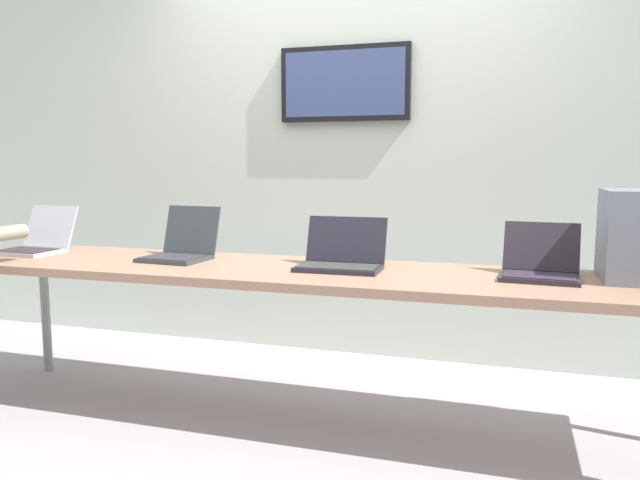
{
  "coord_description": "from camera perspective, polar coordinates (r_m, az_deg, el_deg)",
  "views": [
    {
      "loc": [
        0.92,
        -2.62,
        1.22
      ],
      "look_at": [
        0.11,
        -0.01,
        0.87
      ],
      "focal_mm": 34.41,
      "sensor_mm": 36.0,
      "label": 1
    }
  ],
  "objects": [
    {
      "name": "laptop_station_0",
      "position": [
        3.64,
        -24.83,
        -0.16
      ],
      "size": [
        0.32,
        0.35,
        0.24
      ],
      "color": "#B0B1BB",
      "rests_on": "workbench"
    },
    {
      "name": "back_wall",
      "position": [
        3.86,
        3.45,
        9.2
      ],
      "size": [
        8.0,
        0.11,
        2.69
      ],
      "color": "silver",
      "rests_on": "ground"
    },
    {
      "name": "laptop_station_2",
      "position": [
        2.8,
        2.02,
        -1.58
      ],
      "size": [
        0.38,
        0.3,
        0.23
      ],
      "color": "#23212C",
      "rests_on": "workbench"
    },
    {
      "name": "ground",
      "position": [
        3.04,
        -2.02,
        -16.87
      ],
      "size": [
        8.0,
        8.0,
        0.04
      ],
      "primitive_type": "cube",
      "color": "#9C979D"
    },
    {
      "name": "workbench",
      "position": [
        2.82,
        -2.08,
        -3.53
      ],
      "size": [
        3.5,
        0.7,
        0.74
      ],
      "color": "#98715A",
      "rests_on": "ground"
    },
    {
      "name": "laptop_station_1",
      "position": [
        3.15,
        -12.79,
        -0.66
      ],
      "size": [
        0.33,
        0.35,
        0.26
      ],
      "color": "#333A3D",
      "rests_on": "workbench"
    },
    {
      "name": "laptop_station_3",
      "position": [
        2.74,
        19.79,
        -2.24
      ],
      "size": [
        0.33,
        0.33,
        0.22
      ],
      "color": "#28232B",
      "rests_on": "workbench"
    }
  ]
}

